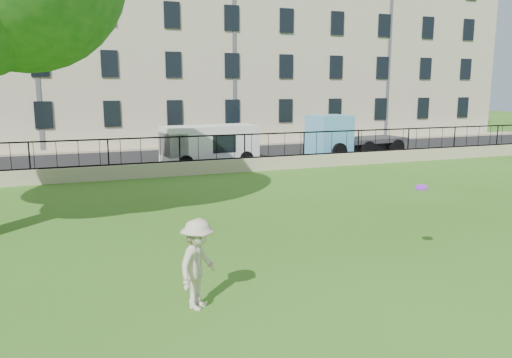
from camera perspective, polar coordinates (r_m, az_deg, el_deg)
name	(u,v)px	position (r m, az deg, el deg)	size (l,w,h in m)	color
ground	(296,266)	(11.07, 4.61, -9.83)	(120.00, 120.00, 0.00)	#346016
retaining_wall	(180,169)	(22.12, -8.66, 1.19)	(50.00, 0.40, 0.60)	tan
iron_railing	(180,149)	(22.00, -8.72, 3.38)	(50.00, 0.05, 1.13)	black
street	(162,161)	(26.74, -10.73, 2.08)	(60.00, 9.00, 0.01)	black
sidewalk	(147,148)	(31.82, -12.36, 3.45)	(60.00, 1.40, 0.12)	tan
building_row	(131,42)	(37.34, -14.09, 14.94)	(56.40, 10.40, 13.80)	#BBB494
man	(198,264)	(8.84, -6.63, -9.65)	(1.04, 0.60, 1.61)	beige
frisbee	(421,187)	(11.26, 18.37, -0.92)	(0.27, 0.27, 0.03)	#8A26DB
white_van	(210,145)	(24.81, -5.32, 3.84)	(4.65, 1.81, 1.95)	silver
blue_truck	(355,135)	(28.67, 11.24, 4.95)	(5.52, 1.96, 2.32)	#63B7E8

